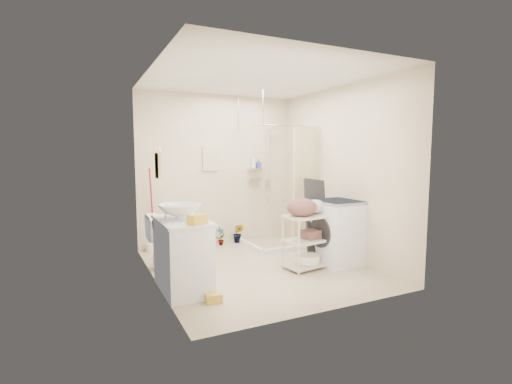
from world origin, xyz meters
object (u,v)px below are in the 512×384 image
at_px(toilet, 175,240).
at_px(laundry_rack, 308,236).
at_px(washing_machine, 338,232).
at_px(vanity, 183,255).

xyz_separation_m(toilet, laundry_rack, (1.65, -0.84, 0.07)).
height_order(toilet, washing_machine, washing_machine).
distance_m(vanity, laundry_rack, 1.77).
bearing_deg(washing_machine, toilet, 155.99).
height_order(vanity, washing_machine, washing_machine).
bearing_deg(laundry_rack, vanity, 173.56).
relative_size(vanity, washing_machine, 1.03).
bearing_deg(toilet, vanity, 172.79).
bearing_deg(toilet, washing_machine, -110.50).
xyz_separation_m(vanity, toilet, (0.12, 0.91, -0.04)).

